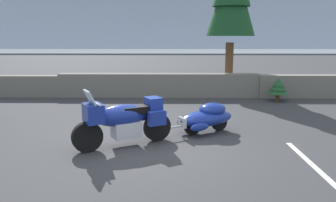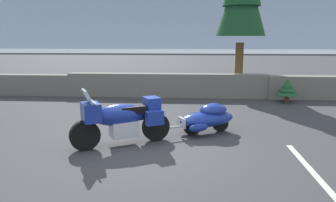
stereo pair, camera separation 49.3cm
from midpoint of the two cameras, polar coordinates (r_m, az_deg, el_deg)
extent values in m
plane|color=#38383A|center=(7.46, -1.87, -7.87)|extent=(80.00, 80.00, 0.00)
cube|color=slate|center=(13.37, 0.83, 2.73)|extent=(8.00, 0.51, 0.95)
cube|color=#99A8BF|center=(103.36, 3.72, 14.21)|extent=(240.00, 80.00, 16.00)
cylinder|color=black|center=(7.30, -12.26, -5.85)|extent=(0.65, 0.44, 0.66)
cylinder|color=black|center=(7.79, -0.29, -4.50)|extent=(0.65, 0.44, 0.66)
cube|color=silver|center=(7.50, -5.72, -4.78)|extent=(0.74, 0.67, 0.36)
ellipsoid|color=navy|center=(7.39, -6.50, -2.40)|extent=(1.26, 0.96, 0.48)
cube|color=navy|center=(7.20, -11.26, -1.92)|extent=(0.56, 0.63, 0.40)
cube|color=#9EB7C6|center=(7.12, -11.75, 0.63)|extent=(0.38, 0.48, 0.34)
cube|color=black|center=(7.46, -4.33, -1.43)|extent=(0.66, 0.58, 0.16)
cube|color=navy|center=(7.61, -0.98, -0.38)|extent=(0.47, 0.50, 0.28)
cube|color=navy|center=(7.39, -0.40, -2.96)|extent=(0.43, 0.33, 0.32)
cube|color=navy|center=(7.92, -2.18, -2.00)|extent=(0.43, 0.33, 0.32)
cylinder|color=silver|center=(7.16, -10.94, -0.09)|extent=(0.37, 0.63, 0.04)
cylinder|color=silver|center=(7.24, -11.95, -3.92)|extent=(0.26, 0.18, 0.54)
cylinder|color=black|center=(8.25, 5.94, -4.45)|extent=(0.43, 0.30, 0.44)
cylinder|color=black|center=(8.69, 10.65, -3.79)|extent=(0.43, 0.30, 0.44)
ellipsoid|color=navy|center=(8.42, 8.39, -3.07)|extent=(1.64, 1.31, 0.40)
ellipsoid|color=navy|center=(8.47, 9.46, -1.49)|extent=(0.90, 0.84, 0.32)
cube|color=silver|center=(8.07, 4.14, -3.75)|extent=(0.21, 0.31, 0.24)
ellipsoid|color=navy|center=(7.97, 7.12, -4.59)|extent=(0.52, 0.37, 0.20)
ellipsoid|color=navy|center=(8.50, 4.86, -3.54)|extent=(0.52, 0.37, 0.20)
cylinder|color=silver|center=(7.92, 1.64, -4.68)|extent=(0.64, 0.38, 0.05)
cylinder|color=brown|center=(14.90, 13.06, 5.64)|extent=(0.35, 0.35, 2.15)
cylinder|color=brown|center=(13.12, 20.78, 0.31)|extent=(0.15, 0.15, 0.26)
cone|color=#1E5128|center=(13.06, 20.89, 1.87)|extent=(0.74, 0.74, 0.40)
cone|color=#1E5128|center=(13.04, 20.93, 2.40)|extent=(0.58, 0.58, 0.35)
cone|color=#1E5128|center=(13.03, 20.97, 2.93)|extent=(0.41, 0.41, 0.30)
cube|color=silver|center=(6.51, 26.63, -11.97)|extent=(0.12, 3.60, 0.01)
camera|label=1|loc=(0.25, -88.27, 0.34)|focal=35.35mm
camera|label=2|loc=(0.25, 91.73, -0.34)|focal=35.35mm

